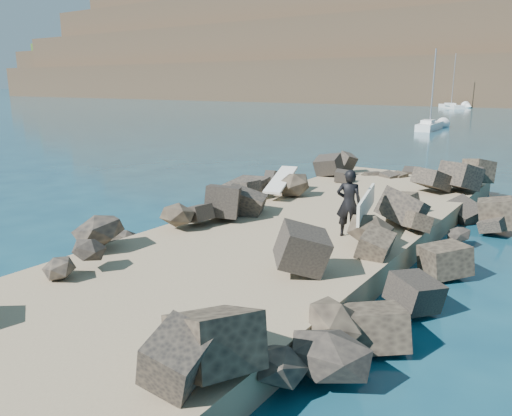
% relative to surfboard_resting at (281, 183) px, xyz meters
% --- Properties ---
extents(ground, '(800.00, 800.00, 0.00)m').
position_rel_surfboard_resting_xyz_m(ground, '(2.35, -3.89, -1.04)').
color(ground, '#0F384C').
rests_on(ground, ground).
extents(jetty, '(6.00, 26.00, 0.60)m').
position_rel_surfboard_resting_xyz_m(jetty, '(2.35, -5.89, -0.74)').
color(jetty, '#8C7759').
rests_on(jetty, ground).
extents(riprap_left, '(2.60, 22.00, 1.00)m').
position_rel_surfboard_resting_xyz_m(riprap_left, '(-0.55, -5.39, -0.54)').
color(riprap_left, black).
rests_on(riprap_left, ground).
extents(riprap_right, '(2.60, 22.00, 1.00)m').
position_rel_surfboard_resting_xyz_m(riprap_right, '(5.25, -5.39, -0.54)').
color(riprap_right, black).
rests_on(riprap_right, ground).
extents(surfboard_resting, '(1.19, 2.38, 0.08)m').
position_rel_surfboard_resting_xyz_m(surfboard_resting, '(0.00, 0.00, 0.00)').
color(surfboard_resting, white).
rests_on(surfboard_resting, riprap_left).
extents(surfer_with_board, '(1.06, 2.04, 1.68)m').
position_rel_surfboard_resting_xyz_m(surfer_with_board, '(3.88, -3.00, 0.41)').
color(surfer_with_board, black).
rests_on(surfer_with_board, jetty).
extents(sailboat_e, '(5.93, 7.72, 9.64)m').
position_rel_surfboard_resting_xyz_m(sailboat_e, '(-14.22, 80.69, -0.69)').
color(sailboat_e, white).
rests_on(sailboat_e, ground).
extents(sailboat_a, '(1.81, 6.33, 7.62)m').
position_rel_surfboard_resting_xyz_m(sailboat_a, '(-5.02, 35.13, -0.69)').
color(sailboat_a, white).
rests_on(sailboat_a, ground).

